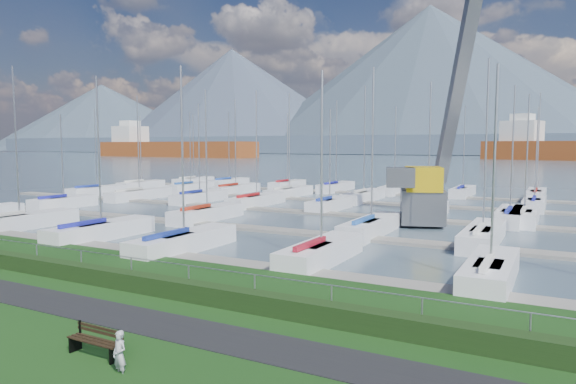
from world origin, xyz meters
The scene contains 12 objects.
path centered at (0.00, -3.00, 0.01)m, with size 160.00×2.00×0.04m, color black.
water centered at (0.00, 260.00, -0.40)m, with size 800.00×540.00×0.20m, color #465867.
hedge centered at (0.00, -0.40, 0.35)m, with size 80.00×0.70×0.70m, color black.
fence centered at (0.00, 0.00, 1.20)m, with size 0.04×0.04×80.00m, color #919399.
foothill centered at (0.00, 330.00, 6.00)m, with size 900.00×80.00×12.00m, color #4A596C.
mountains centered at (7.35, 404.62, 46.68)m, with size 1190.00×360.00×115.00m.
docks centered at (0.00, 26.00, -0.22)m, with size 90.00×41.60×0.25m.
bench_right centered at (3.36, -5.73, 0.42)m, with size 1.81×0.45×0.85m.
person centered at (4.75, -6.20, 0.63)m, with size 0.46×0.30×1.26m, color #AAABB1.
crane centered at (5.91, 24.76, 5.33)m, with size 7.36×13.04×22.35m.
cargo_ship_west centered at (-165.21, 191.11, 3.60)m, with size 94.24×24.08×21.50m.
sailboat_fleet centered at (-0.83, 29.07, 5.35)m, with size 76.18×49.37×13.79m.
Camera 1 is at (14.53, -15.41, 5.85)m, focal length 32.00 mm.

